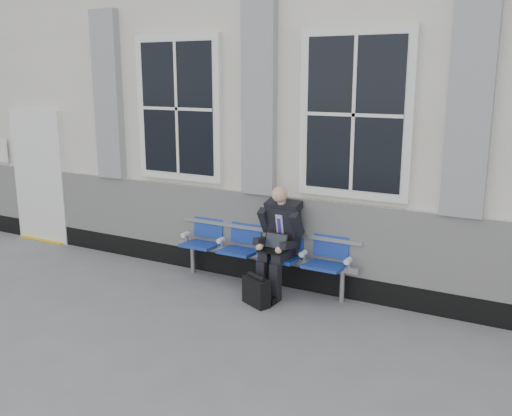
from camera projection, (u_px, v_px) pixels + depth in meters
The scene contains 5 objects.
ground at pixel (269, 338), 5.99m from camera, with size 70.00×70.00×0.00m, color slate.
station_building at pixel (377, 108), 8.45m from camera, with size 14.40×4.40×4.49m.
bench at pixel (263, 245), 7.36m from camera, with size 2.60×0.47×0.91m.
businessman at pixel (279, 236), 7.06m from camera, with size 0.54×0.73×1.37m.
briefcase at pixel (256, 291), 6.81m from camera, with size 0.41×0.30×0.39m.
Camera 1 is at (2.55, -4.90, 2.69)m, focal length 40.00 mm.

